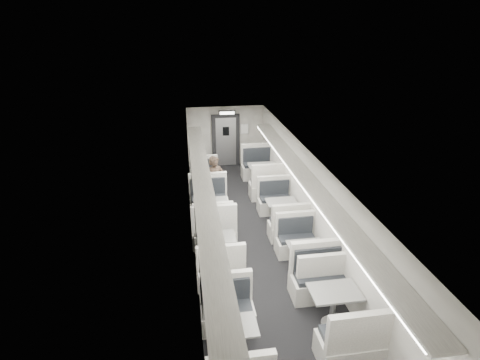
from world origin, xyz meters
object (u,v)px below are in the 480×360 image
object	(u,v)px
booth_left_b	(211,214)
booth_right_d	(333,307)
booth_right_c	(305,258)
booth_left_a	(206,184)
passenger	(215,183)
booth_right_a	(262,176)
vestibule_door	(226,141)
exit_sign	(227,113)
booth_right_b	(281,212)
booth_left_c	(217,250)
booth_left_d	(233,341)

from	to	relation	value
booth_left_b	booth_right_d	xyz separation A→B (m)	(2.00, -4.05, -0.01)
booth_right_c	booth_right_d	size ratio (longest dim) A/B	0.88
booth_left_a	passenger	distance (m)	1.16
booth_right_a	passenger	world-z (taller)	passenger
vestibule_door	exit_sign	world-z (taller)	exit_sign
exit_sign	booth_right_b	bearing A→B (deg)	-77.42
booth_left_c	exit_sign	size ratio (longest dim) A/B	3.46
booth_right_b	booth_left_b	bearing A→B (deg)	177.16
booth_left_a	booth_left_b	bearing A→B (deg)	-90.00
booth_left_b	exit_sign	distance (m)	4.86
booth_right_b	booth_right_d	world-z (taller)	booth_right_d
booth_left_d	passenger	world-z (taller)	passenger
booth_left_c	passenger	distance (m)	3.00
booth_left_a	passenger	bearing A→B (deg)	-76.83
booth_right_a	booth_right_c	size ratio (longest dim) A/B	1.16
booth_right_c	vestibule_door	distance (m)	7.31
booth_right_c	booth_left_b	bearing A→B (deg)	130.48
booth_right_c	booth_right_b	bearing A→B (deg)	90.00
booth_right_d	exit_sign	xyz separation A→B (m)	(-1.00, 8.43, 1.87)
passenger	booth_right_d	bearing A→B (deg)	-91.84
passenger	booth_left_c	bearing A→B (deg)	-114.95
booth_left_a	booth_left_d	xyz separation A→B (m)	(0.00, -6.78, 0.01)
booth_left_c	booth_right_a	xyz separation A→B (m)	(2.00, 4.29, 0.04)
booth_right_b	booth_left_a	bearing A→B (deg)	130.42
booth_right_c	passenger	distance (m)	4.01
booth_right_c	exit_sign	distance (m)	7.06
booth_left_c	vestibule_door	world-z (taller)	vestibule_door
booth_right_b	booth_right_a	bearing A→B (deg)	90.00
booth_right_a	booth_right_b	world-z (taller)	booth_right_a
booth_right_b	booth_right_c	xyz separation A→B (m)	(0.00, -2.24, -0.01)
booth_right_b	exit_sign	distance (m)	4.97
booth_right_c	booth_right_d	distance (m)	1.70
booth_left_b	booth_left_c	distance (m)	1.73
booth_left_d	booth_right_a	bearing A→B (deg)	74.26
booth_left_d	booth_right_c	distance (m)	2.96
booth_right_c	vestibule_door	xyz separation A→B (m)	(-1.00, 7.21, 0.68)
booth_left_a	booth_right_b	size ratio (longest dim) A/B	0.96
booth_left_b	booth_right_a	size ratio (longest dim) A/B	0.99
booth_left_c	booth_right_b	bearing A→B (deg)	39.14
passenger	exit_sign	distance (m)	3.55
booth_right_d	passenger	bearing A→B (deg)	108.47
booth_left_c	passenger	size ratio (longest dim) A/B	1.26
booth_left_a	booth_right_d	world-z (taller)	booth_right_d
booth_left_c	exit_sign	world-z (taller)	exit_sign
booth_right_a	booth_right_d	size ratio (longest dim) A/B	1.03
booth_left_b	passenger	distance (m)	1.32
booth_left_c	booth_left_d	bearing A→B (deg)	-90.00
booth_right_c	booth_left_a	bearing A→B (deg)	113.53
booth_left_b	passenger	bearing A→B (deg)	78.93
booth_left_b	booth_left_d	distance (m)	4.53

